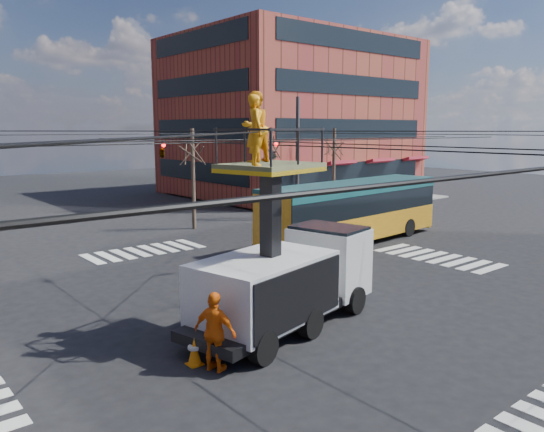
{
  "coord_description": "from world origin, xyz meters",
  "views": [
    {
      "loc": [
        -11.4,
        -13.72,
        5.99
      ],
      "look_at": [
        1.62,
        2.04,
        2.6
      ],
      "focal_mm": 35.0,
      "sensor_mm": 36.0,
      "label": 1
    }
  ],
  "objects": [
    {
      "name": "tree_b",
      "position": [
        11.0,
        13.5,
        4.63
      ],
      "size": [
        2.0,
        2.0,
        6.0
      ],
      "color": "#382B21",
      "rests_on": "ground"
    },
    {
      "name": "flagger",
      "position": [
        5.57,
        2.15,
        0.8
      ],
      "size": [
        1.05,
        1.19,
        1.59
      ],
      "primitive_type": "imported",
      "rotation": [
        0.0,
        0.0,
        -1.01
      ],
      "color": "orange",
      "rests_on": "ground"
    },
    {
      "name": "traffic_cone",
      "position": [
        -4.79,
        -2.6,
        0.37
      ],
      "size": [
        0.36,
        0.36,
        0.73
      ],
      "primitive_type": "cone",
      "color": "orange",
      "rests_on": "ground"
    },
    {
      "name": "tree_a",
      "position": [
        5.0,
        13.5,
        4.63
      ],
      "size": [
        2.0,
        2.0,
        6.0
      ],
      "color": "#382B21",
      "rests_on": "ground"
    },
    {
      "name": "overhead_network",
      "position": [
        -0.07,
        0.4,
        4.29
      ],
      "size": [
        24.24,
        24.24,
        8.0
      ],
      "color": "#2D2D30",
      "rests_on": "ground"
    },
    {
      "name": "utility_truck",
      "position": [
        -1.15,
        -1.98,
        2.21
      ],
      "size": [
        7.33,
        3.86,
        7.03
      ],
      "rotation": [
        0.0,
        0.0,
        0.22
      ],
      "color": "black",
      "rests_on": "ground"
    },
    {
      "name": "building_ne",
      "position": [
        21.98,
        23.98,
        7.0
      ],
      "size": [
        20.06,
        16.06,
        14.0
      ],
      "color": "brown",
      "rests_on": "ground"
    },
    {
      "name": "sidewalk_ne",
      "position": [
        21.0,
        21.0,
        0.06
      ],
      "size": [
        18.0,
        18.0,
        0.12
      ],
      "primitive_type": "cube",
      "color": "slate",
      "rests_on": "ground"
    },
    {
      "name": "worker_ground",
      "position": [
        -4.56,
        -3.23,
        1.02
      ],
      "size": [
        0.92,
        1.29,
        2.03
      ],
      "primitive_type": "imported",
      "rotation": [
        0.0,
        0.0,
        1.97
      ],
      "color": "orange",
      "rests_on": "ground"
    },
    {
      "name": "ground",
      "position": [
        0.0,
        0.0,
        0.0
      ],
      "size": [
        120.0,
        120.0,
        0.0
      ],
      "primitive_type": "plane",
      "color": "black",
      "rests_on": "ground"
    },
    {
      "name": "crosswalks",
      "position": [
        0.0,
        0.0,
        0.01
      ],
      "size": [
        22.4,
        22.4,
        0.02
      ],
      "primitive_type": null,
      "color": "silver",
      "rests_on": "ground"
    },
    {
      "name": "tree_c",
      "position": [
        17.0,
        13.5,
        4.63
      ],
      "size": [
        2.0,
        2.0,
        6.0
      ],
      "color": "#382B21",
      "rests_on": "ground"
    },
    {
      "name": "city_bus",
      "position": [
        9.46,
        4.85,
        1.72
      ],
      "size": [
        12.08,
        3.48,
        3.2
      ],
      "rotation": [
        0.0,
        0.0,
        0.07
      ],
      "color": "#BF7E12",
      "rests_on": "ground"
    }
  ]
}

